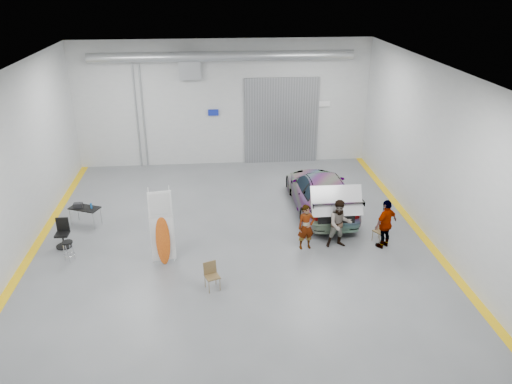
{
  "coord_description": "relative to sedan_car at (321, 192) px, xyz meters",
  "views": [
    {
      "loc": [
        -0.6,
        -15.46,
        8.75
      ],
      "look_at": [
        0.9,
        0.86,
        1.5
      ],
      "focal_mm": 35.0,
      "sensor_mm": 36.0,
      "label": 1
    }
  ],
  "objects": [
    {
      "name": "surfboard_display",
      "position": [
        -5.96,
        -3.5,
        0.33
      ],
      "size": [
        0.76,
        0.28,
        2.71
      ],
      "rotation": [
        0.0,
        0.0,
        0.14
      ],
      "color": "white",
      "rests_on": "ground"
    },
    {
      "name": "office_chair",
      "position": [
        -9.48,
        -2.08,
        -0.33
      ],
      "size": [
        0.54,
        0.54,
        1.01
      ],
      "rotation": [
        0.0,
        0.0,
        -0.01
      ],
      "color": "black",
      "rests_on": "ground"
    },
    {
      "name": "shop_stool",
      "position": [
        -9.06,
        -3.06,
        -0.42
      ],
      "size": [
        0.36,
        0.36,
        0.7
      ],
      "rotation": [
        0.0,
        0.0,
        0.06
      ],
      "color": "black",
      "rests_on": "ground"
    },
    {
      "name": "sedan_car",
      "position": [
        0.0,
        0.0,
        0.0
      ],
      "size": [
        2.27,
        5.36,
        1.54
      ],
      "primitive_type": "imported",
      "rotation": [
        0.0,
        0.0,
        3.16
      ],
      "color": "white",
      "rests_on": "ground"
    },
    {
      "name": "person_c",
      "position": [
        1.57,
        -3.12,
        0.12
      ],
      "size": [
        1.1,
        0.91,
        1.78
      ],
      "primitive_type": "imported",
      "rotation": [
        0.0,
        0.0,
        3.7
      ],
      "color": "#9E5334",
      "rests_on": "ground"
    },
    {
      "name": "folding_chair_near",
      "position": [
        -4.37,
        -5.11,
        -0.51
      ],
      "size": [
        0.51,
        0.54,
        0.85
      ],
      "rotation": [
        0.0,
        0.0,
        0.35
      ],
      "color": "brown",
      "rests_on": "ground"
    },
    {
      "name": "folding_chair_far",
      "position": [
        1.52,
        -2.75,
        -0.52
      ],
      "size": [
        0.51,
        0.62,
        0.8
      ],
      "rotation": [
        0.0,
        0.0,
        -1.06
      ],
      "color": "brown",
      "rests_on": "ground"
    },
    {
      "name": "trunk_lid",
      "position": [
        0.0,
        -2.41,
        0.79
      ],
      "size": [
        1.8,
        1.09,
        0.04
      ],
      "primitive_type": "cube",
      "color": "silver",
      "rests_on": "sedan_car"
    },
    {
      "name": "person_b",
      "position": [
        0.01,
        -2.96,
        0.1
      ],
      "size": [
        0.88,
        0.69,
        1.75
      ],
      "primitive_type": "imported",
      "rotation": [
        0.0,
        0.0,
        0.04
      ],
      "color": "#486A84",
      "rests_on": "ground"
    },
    {
      "name": "room_shell",
      "position": [
        -3.38,
        -0.07,
        3.31
      ],
      "size": [
        14.02,
        16.18,
        6.01
      ],
      "color": "#B6B9BB",
      "rests_on": "ground"
    },
    {
      "name": "person_a",
      "position": [
        -1.15,
        -2.96,
        0.04
      ],
      "size": [
        0.64,
        0.47,
        1.62
      ],
      "primitive_type": "imported",
      "rotation": [
        0.0,
        0.0,
        0.16
      ],
      "color": "#9A7C54",
      "rests_on": "ground"
    },
    {
      "name": "work_table",
      "position": [
        -9.13,
        -0.47,
        -0.07
      ],
      "size": [
        1.24,
        0.96,
        0.91
      ],
      "rotation": [
        0.0,
        0.0,
        -0.41
      ],
      "color": "#95999E",
      "rests_on": "ground"
    },
    {
      "name": "ground",
      "position": [
        -3.62,
        -2.29,
        -0.77
      ],
      "size": [
        16.0,
        16.0,
        0.0
      ],
      "primitive_type": "plane",
      "color": "slate",
      "rests_on": "ground"
    }
  ]
}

